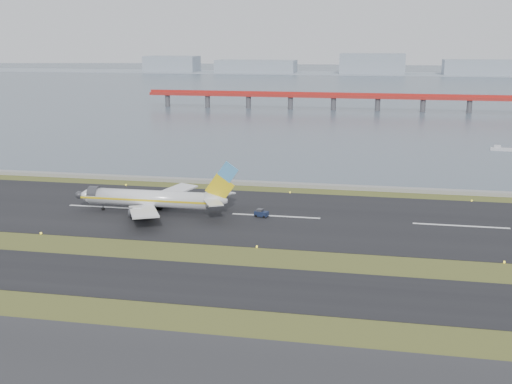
{
  "coord_description": "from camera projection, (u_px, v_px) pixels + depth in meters",
  "views": [
    {
      "loc": [
        22.29,
        -107.05,
        39.24
      ],
      "look_at": [
        -2.99,
        22.0,
        7.43
      ],
      "focal_mm": 45.0,
      "sensor_mm": 36.0,
      "label": 1
    }
  ],
  "objects": [
    {
      "name": "taxiway_strip",
      "position": [
        234.0,
        285.0,
        104.04
      ],
      "size": [
        1000.0,
        18.0,
        0.1
      ],
      "primitive_type": "cube",
      "color": "black",
      "rests_on": "ground"
    },
    {
      "name": "workboat_near",
      "position": [
        501.0,
        149.0,
        227.52
      ],
      "size": [
        8.12,
        3.45,
        1.91
      ],
      "rotation": [
        0.0,
        0.0,
        -0.13
      ],
      "color": "silver",
      "rests_on": "ground"
    },
    {
      "name": "pushback_tug",
      "position": [
        261.0,
        213.0,
        143.4
      ],
      "size": [
        3.23,
        2.36,
        1.86
      ],
      "rotation": [
        0.0,
        0.0,
        -0.27
      ],
      "color": "#151F3C",
      "rests_on": "ground"
    },
    {
      "name": "far_shoreline",
      "position": [
        376.0,
        68.0,
        702.91
      ],
      "size": [
        1400.0,
        80.0,
        60.5
      ],
      "color": "#919EAB",
      "rests_on": "ground"
    },
    {
      "name": "ground",
      "position": [
        249.0,
        261.0,
        115.5
      ],
      "size": [
        1000.0,
        1000.0,
        0.0
      ],
      "primitive_type": "plane",
      "color": "#394B1A",
      "rests_on": "ground"
    },
    {
      "name": "red_pier",
      "position": [
        378.0,
        98.0,
        348.51
      ],
      "size": [
        260.0,
        5.0,
        10.2
      ],
      "color": "#B0241E",
      "rests_on": "ground"
    },
    {
      "name": "airliner",
      "position": [
        154.0,
        199.0,
        145.78
      ],
      "size": [
        38.52,
        32.89,
        12.8
      ],
      "color": "white",
      "rests_on": "ground"
    },
    {
      "name": "bay_water",
      "position": [
        357.0,
        84.0,
        554.27
      ],
      "size": [
        1400.0,
        800.0,
        1.3
      ],
      "primitive_type": "cube",
      "color": "#445161",
      "rests_on": "ground"
    },
    {
      "name": "runway_strip",
      "position": [
        276.0,
        216.0,
        144.11
      ],
      "size": [
        1000.0,
        45.0,
        0.1
      ],
      "primitive_type": "cube",
      "color": "black",
      "rests_on": "ground"
    },
    {
      "name": "seawall",
      "position": [
        294.0,
        185.0,
        172.61
      ],
      "size": [
        1000.0,
        2.5,
        1.0
      ],
      "primitive_type": "cube",
      "color": "gray",
      "rests_on": "ground"
    }
  ]
}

